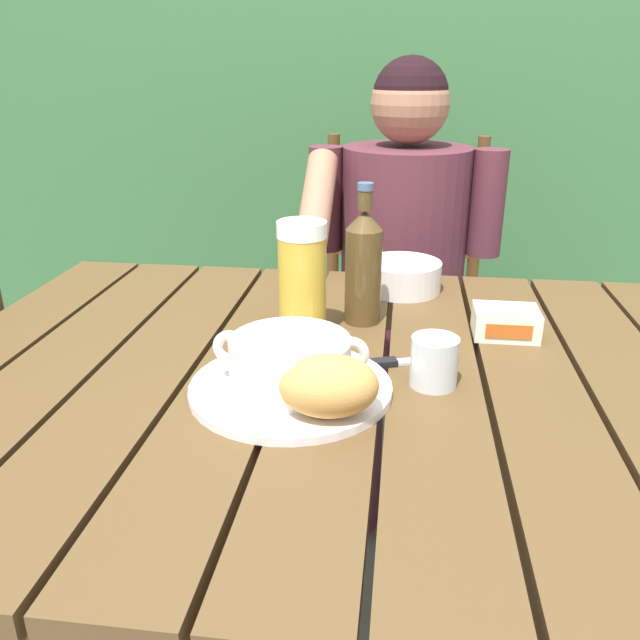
% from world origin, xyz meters
% --- Properties ---
extents(dining_table, '(1.29, 0.98, 0.74)m').
position_xyz_m(dining_table, '(0.00, 0.00, 0.65)').
color(dining_table, brown).
rests_on(dining_table, ground_plane).
extents(hedge_backdrop, '(2.98, 0.90, 2.96)m').
position_xyz_m(hedge_backdrop, '(0.08, 1.72, 1.28)').
color(hedge_backdrop, '#3B6C3D').
rests_on(hedge_backdrop, ground_plane).
extents(chair_near_diner, '(0.47, 0.45, 0.97)m').
position_xyz_m(chair_near_diner, '(0.09, 0.93, 0.47)').
color(chair_near_diner, brown).
rests_on(chair_near_diner, ground_plane).
extents(person_eating, '(0.48, 0.47, 1.18)m').
position_xyz_m(person_eating, '(0.09, 0.73, 0.70)').
color(person_eating, '#572833').
rests_on(person_eating, ground_plane).
extents(serving_plate, '(0.28, 0.28, 0.01)m').
position_xyz_m(serving_plate, '(-0.06, -0.07, 0.74)').
color(serving_plate, white).
rests_on(serving_plate, dining_table).
extents(soup_bowl, '(0.22, 0.17, 0.08)m').
position_xyz_m(soup_bowl, '(-0.06, -0.07, 0.78)').
color(soup_bowl, white).
rests_on(soup_bowl, serving_plate).
extents(bread_roll, '(0.14, 0.11, 0.08)m').
position_xyz_m(bread_roll, '(0.01, -0.14, 0.79)').
color(bread_roll, '#CC9249').
rests_on(bread_roll, serving_plate).
extents(beer_glass, '(0.08, 0.08, 0.20)m').
position_xyz_m(beer_glass, '(-0.07, 0.13, 0.83)').
color(beer_glass, gold).
rests_on(beer_glass, dining_table).
extents(beer_bottle, '(0.06, 0.06, 0.25)m').
position_xyz_m(beer_bottle, '(0.02, 0.21, 0.84)').
color(beer_bottle, '#503B1D').
rests_on(beer_bottle, dining_table).
extents(water_glass_small, '(0.07, 0.07, 0.07)m').
position_xyz_m(water_glass_small, '(0.14, -0.02, 0.77)').
color(water_glass_small, silver).
rests_on(water_glass_small, dining_table).
extents(butter_tub, '(0.11, 0.08, 0.05)m').
position_xyz_m(butter_tub, '(0.27, 0.17, 0.76)').
color(butter_tub, white).
rests_on(butter_tub, dining_table).
extents(table_knife, '(0.16, 0.07, 0.01)m').
position_xyz_m(table_knife, '(0.09, 0.03, 0.74)').
color(table_knife, silver).
rests_on(table_knife, dining_table).
extents(diner_bowl, '(0.16, 0.16, 0.06)m').
position_xyz_m(diner_bowl, '(0.09, 0.38, 0.77)').
color(diner_bowl, white).
rests_on(diner_bowl, dining_table).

